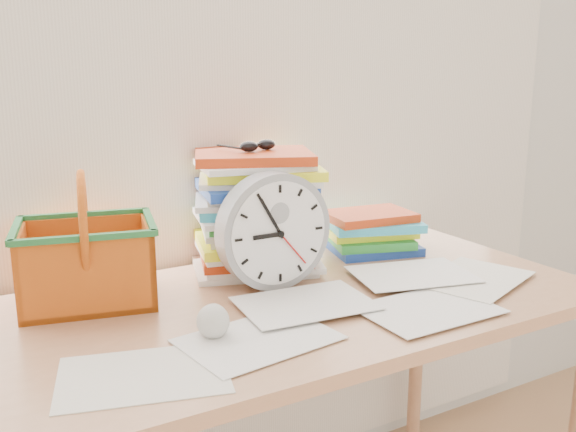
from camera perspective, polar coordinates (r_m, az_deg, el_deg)
curtain at (r=1.70m, az=-6.21°, el=14.42°), size 2.40×0.01×2.50m
desk at (r=1.49m, az=0.41°, el=-10.06°), size 1.40×0.70×0.75m
paper_stack at (r=1.63m, az=-2.65°, el=0.39°), size 0.39×0.35×0.30m
clock at (r=1.49m, az=-1.29°, el=-1.33°), size 0.28×0.06×0.28m
sunglasses at (r=1.61m, az=-2.71°, el=6.28°), size 0.14×0.13×0.03m
book_stack at (r=1.82m, az=7.30°, el=-1.38°), size 0.31×0.27×0.11m
basket at (r=1.47m, az=-17.57°, el=-1.98°), size 0.33×0.28×0.29m
crumpled_ball at (r=1.26m, az=-6.72°, el=-9.25°), size 0.07×0.07×0.07m
scattered_papers at (r=1.46m, az=0.42°, el=-7.15°), size 1.26×0.42×0.02m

